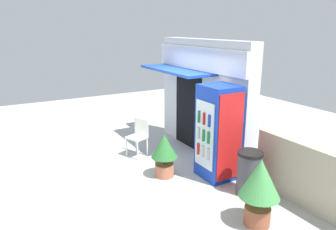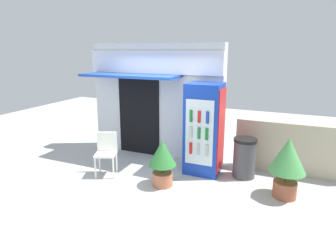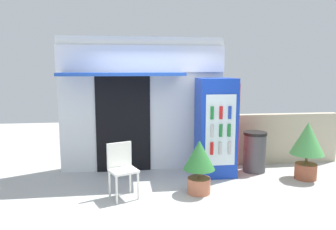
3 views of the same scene
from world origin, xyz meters
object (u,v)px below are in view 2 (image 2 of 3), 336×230
drink_cooler (204,129)px  potted_plant_near_shop (162,159)px  potted_plant_curbside (287,161)px  plastic_chair (106,150)px  trash_bin (244,158)px

drink_cooler → potted_plant_near_shop: (-0.56, -0.95, -0.42)m
drink_cooler → potted_plant_curbside: size_ratio=1.74×
plastic_chair → potted_plant_near_shop: potted_plant_near_shop is taller
plastic_chair → trash_bin: size_ratio=1.09×
drink_cooler → plastic_chair: bearing=-153.6°
plastic_chair → potted_plant_near_shop: 1.31m
drink_cooler → potted_plant_near_shop: size_ratio=2.10×
trash_bin → plastic_chair: bearing=-159.7°
plastic_chair → trash_bin: bearing=20.3°
plastic_chair → potted_plant_curbside: potted_plant_curbside is taller
potted_plant_near_shop → trash_bin: 1.75m
plastic_chair → trash_bin: (2.73, 1.01, -0.12)m
plastic_chair → potted_plant_curbside: 3.57m
potted_plant_curbside → trash_bin: bearing=144.6°
drink_cooler → potted_plant_curbside: bearing=-16.5°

